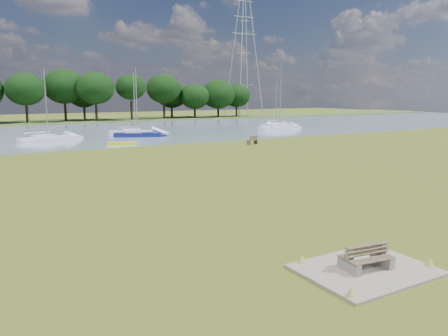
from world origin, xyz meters
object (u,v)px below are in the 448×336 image
riverbank_bench (253,140)px  sailboat_1 (48,137)px  sailboat_6 (279,126)px  pylon (244,33)px  bench_pair (366,258)px  sailboat_7 (135,131)px  sailboat_2 (137,133)px  kayak (122,143)px  sailboat_4 (275,124)px

riverbank_bench → sailboat_1: (-19.74, 14.85, 0.01)m
sailboat_6 → pylon: bearing=64.3°
bench_pair → sailboat_7: sailboat_7 is taller
riverbank_bench → pylon: bearing=35.4°
sailboat_1 → sailboat_6: sailboat_6 is taller
bench_pair → sailboat_1: sailboat_1 is taller
sailboat_7 → sailboat_1: bearing=-142.9°
sailboat_7 → sailboat_2: bearing=-81.9°
riverbank_bench → kayak: bearing=130.6°
pylon → sailboat_6: 45.99m
sailboat_4 → sailboat_6: 6.80m
kayak → sailboat_4: sailboat_4 is taller
pylon → sailboat_2: 58.84m
pylon → sailboat_1: (-51.73, -37.40, -19.81)m
sailboat_6 → sailboat_2: bearing=178.7°
bench_pair → kayak: size_ratio=0.53×
pylon → sailboat_4: pylon is taller
riverbank_bench → sailboat_2: 16.99m
sailboat_1 → sailboat_7: size_ratio=1.00×
pylon → sailboat_1: 66.84m
pylon → sailboat_6: (-17.30, -37.75, -19.77)m
bench_pair → sailboat_2: 47.04m
sailboat_1 → bench_pair: bearing=-101.4°
pylon → sailboat_4: bearing=-113.3°
sailboat_2 → bench_pair: bearing=-76.9°
pylon → sailboat_2: (-40.67, -37.65, -19.77)m
bench_pair → pylon: bearing=66.2°
kayak → sailboat_7: (5.32, 11.60, 0.28)m
riverbank_bench → sailboat_7: size_ratio=0.20×
sailboat_4 → sailboat_7: (-26.04, -2.23, 0.00)m
sailboat_6 → sailboat_7: sailboat_6 is taller
sailboat_4 → sailboat_6: size_ratio=0.73×
sailboat_6 → sailboat_4: bearing=57.7°
bench_pair → sailboat_7: 50.62m
sailboat_1 → sailboat_2: sailboat_2 is taller
sailboat_1 → riverbank_bench: bearing=-52.1°
sailboat_2 → sailboat_4: bearing=34.9°
riverbank_bench → sailboat_2: bearing=97.6°
bench_pair → pylon: 99.10m
kayak → sailboat_1: sailboat_1 is taller
bench_pair → kayak: 38.41m
sailboat_2 → sailboat_6: (23.37, -0.10, 0.01)m
sailboat_1 → sailboat_2: bearing=-16.4°
sailboat_2 → sailboat_6: 23.37m
bench_pair → sailboat_6: size_ratio=0.16×
sailboat_7 → sailboat_6: bearing=12.8°
riverbank_bench → sailboat_7: (-7.82, 18.10, -0.01)m
bench_pair → sailboat_1: size_ratio=0.20×
riverbank_bench → pylon: 64.40m
kayak → sailboat_2: sailboat_2 is taller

